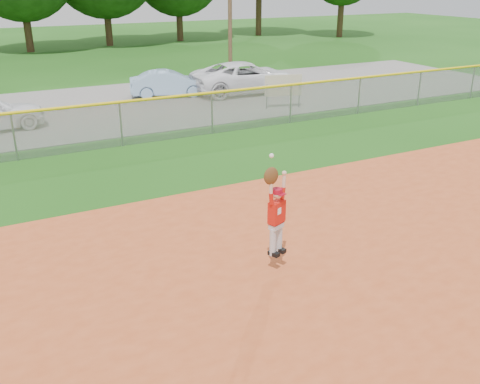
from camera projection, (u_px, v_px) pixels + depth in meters
name	position (u px, v px, depth m)	size (l,w,h in m)	color
ground	(273.00, 288.00, 9.83)	(120.00, 120.00, 0.00)	#1B5012
parking_strip	(84.00, 109.00, 23.01)	(44.00, 10.00, 0.03)	slate
car_blue	(169.00, 83.00, 25.21)	(1.28, 3.68, 1.21)	#91B5D9
car_white_b	(246.00, 77.00, 25.94)	(2.47, 5.36, 1.49)	white
sponsor_sign	(283.00, 86.00, 22.85)	(1.59, 0.48, 1.46)	gray
outfield_fence	(121.00, 121.00, 17.74)	(40.06, 0.10, 1.55)	gray
ballplayer	(276.00, 211.00, 9.96)	(0.59, 0.34, 2.07)	silver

